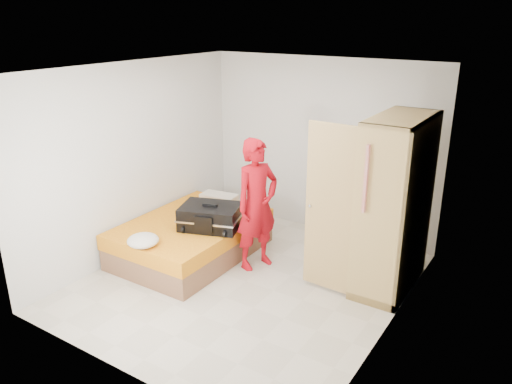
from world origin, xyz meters
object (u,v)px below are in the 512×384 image
Objects in this scene: person at (257,204)px; suitcase at (210,217)px; bed at (191,238)px; wardrobe at (389,209)px; round_cushion at (143,240)px.

person is 1.89× the size of suitcase.
person reaches higher than suitcase.
bed is at bearing 124.09° from person.
person is at bearing 4.36° from suitcase.
wardrobe is at bearing -2.24° from suitcase.
wardrobe reaches higher than person.
wardrobe is (2.50, 0.64, 0.75)m from bed.
person is at bearing 14.44° from bed.
bed is 5.26× the size of round_cushion.
bed is 0.96× the size of wardrobe.
suitcase is (-2.15, -0.65, -0.35)m from wardrobe.
suitcase reaches higher than bed.
bed is at bearing 90.68° from round_cushion.
person is at bearing -165.60° from wardrobe.
bed is at bearing 159.38° from suitcase.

